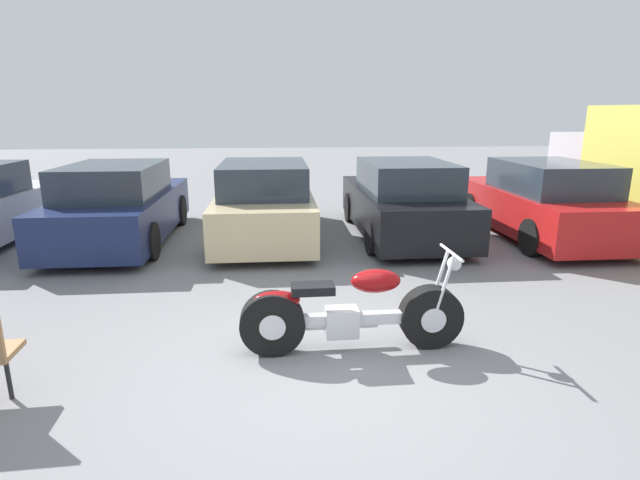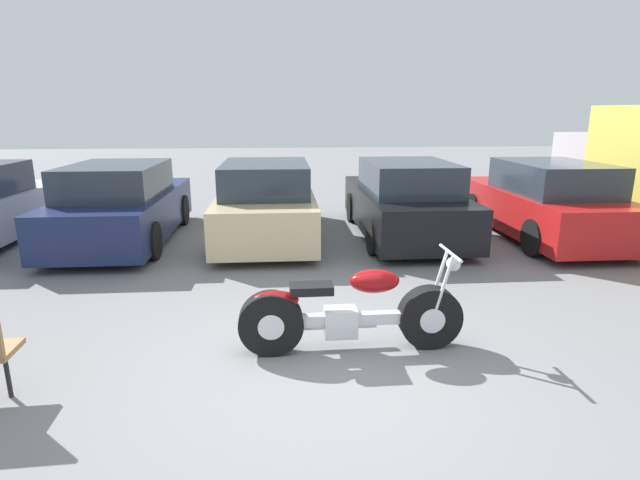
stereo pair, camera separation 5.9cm
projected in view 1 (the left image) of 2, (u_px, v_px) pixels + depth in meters
ground_plane at (327, 371)px, 4.85m from camera, size 60.00×60.00×0.00m
motorcycle at (350, 313)px, 5.19m from camera, size 2.35×0.62×1.05m
parked_car_navy at (120, 206)px, 9.45m from camera, size 1.87×4.37×1.51m
parked_car_champagne at (265, 203)px, 9.72m from camera, size 1.87×4.37×1.51m
parked_car_black at (403, 202)px, 9.92m from camera, size 1.87×4.37×1.51m
parked_car_red at (542, 202)px, 9.85m from camera, size 1.87×4.37×1.51m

